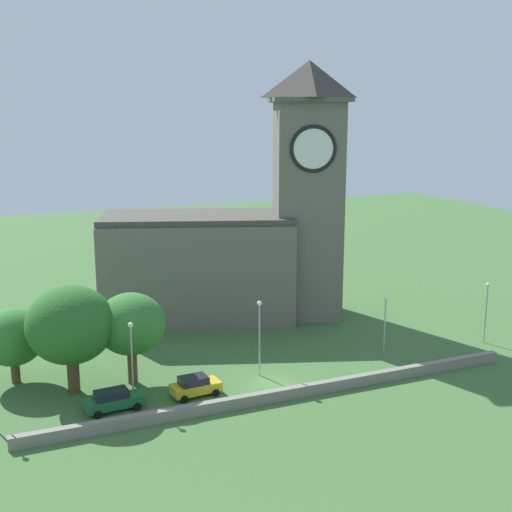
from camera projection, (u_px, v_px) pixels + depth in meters
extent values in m
plane|color=#3D6633|center=(216.00, 334.00, 72.93)|extent=(200.00, 200.00, 0.00)
cube|color=#666056|center=(198.00, 269.00, 78.06)|extent=(24.32, 17.32, 11.68)
cube|color=#47433C|center=(197.00, 217.00, 76.75)|extent=(24.04, 16.52, 0.70)
cube|color=#666056|center=(307.00, 212.00, 77.50)|extent=(9.51, 9.51, 25.08)
cube|color=#4F4B43|center=(309.00, 100.00, 74.78)|extent=(11.04, 11.04, 0.50)
pyramid|color=#38352F|center=(309.00, 79.00, 74.29)|extent=(9.99, 9.99, 4.11)
cylinder|color=white|center=(313.00, 149.00, 72.19)|extent=(4.56, 1.68, 4.78)
torus|color=black|center=(313.00, 149.00, 72.19)|extent=(5.07, 2.12, 5.22)
cylinder|color=white|center=(341.00, 147.00, 76.15)|extent=(1.68, 4.56, 4.78)
torus|color=black|center=(341.00, 147.00, 76.15)|extent=(2.12, 5.07, 5.22)
cube|color=gray|center=(288.00, 393.00, 56.42)|extent=(45.06, 0.70, 0.97)
cube|color=#1E6B38|center=(115.00, 402.00, 54.18)|extent=(4.87, 2.09, 0.81)
cube|color=#1E232B|center=(111.00, 394.00, 53.92)|extent=(2.77, 1.72, 0.64)
cylinder|color=black|center=(131.00, 399.00, 55.74)|extent=(0.67, 0.36, 0.65)
cylinder|color=black|center=(137.00, 406.00, 54.24)|extent=(0.67, 0.36, 0.65)
cylinder|color=black|center=(93.00, 406.00, 54.29)|extent=(0.67, 0.36, 0.65)
cylinder|color=black|center=(98.00, 415.00, 52.79)|extent=(0.67, 0.36, 0.65)
cube|color=gold|center=(196.00, 387.00, 57.05)|extent=(4.39, 2.24, 0.79)
cube|color=#1E232B|center=(193.00, 380.00, 56.80)|extent=(2.51, 1.86, 0.63)
cylinder|color=black|center=(207.00, 385.00, 58.61)|extent=(0.66, 0.39, 0.63)
cylinder|color=black|center=(216.00, 392.00, 56.97)|extent=(0.66, 0.39, 0.63)
cylinder|color=black|center=(176.00, 391.00, 57.29)|extent=(0.66, 0.39, 0.63)
cylinder|color=black|center=(184.00, 399.00, 55.65)|extent=(0.66, 0.39, 0.63)
cylinder|color=#9EA0A5|center=(132.00, 364.00, 55.50)|extent=(0.14, 0.14, 6.49)
sphere|color=#F4EFCC|center=(131.00, 325.00, 54.76)|extent=(0.44, 0.44, 0.44)
cylinder|color=#9EA0A5|center=(259.00, 341.00, 60.83)|extent=(0.14, 0.14, 6.76)
sphere|color=#F4EFCC|center=(260.00, 303.00, 60.06)|extent=(0.44, 0.44, 0.44)
cylinder|color=#9EA0A5|center=(385.00, 327.00, 66.52)|extent=(0.14, 0.14, 5.54)
sphere|color=#F4EFCC|center=(386.00, 299.00, 65.89)|extent=(0.44, 0.44, 0.44)
cylinder|color=#9EA0A5|center=(486.00, 315.00, 69.64)|extent=(0.14, 0.14, 6.12)
sphere|color=#F4EFCC|center=(488.00, 285.00, 68.94)|extent=(0.44, 0.44, 0.44)
cylinder|color=brown|center=(73.00, 374.00, 57.56)|extent=(1.06, 1.06, 3.33)
ellipsoid|color=#286023|center=(70.00, 325.00, 56.61)|extent=(7.55, 7.55, 6.79)
cylinder|color=brown|center=(132.00, 366.00, 59.47)|extent=(0.86, 0.86, 3.29)
ellipsoid|color=#33702D|center=(131.00, 324.00, 58.63)|extent=(6.16, 6.16, 5.55)
cylinder|color=brown|center=(15.00, 371.00, 59.69)|extent=(0.80, 0.80, 2.18)
ellipsoid|color=#33702D|center=(13.00, 337.00, 59.01)|extent=(5.73, 5.73, 5.15)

